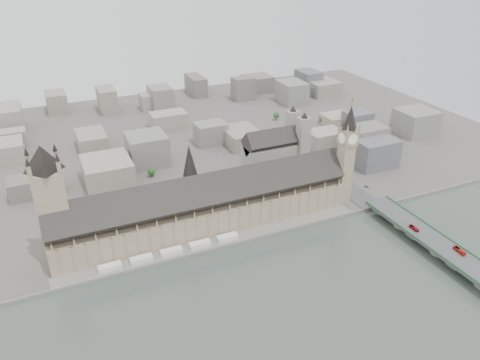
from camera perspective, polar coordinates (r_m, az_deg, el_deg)
name	(u,v)px	position (r m, az deg, el deg)	size (l,w,h in m)	color
ground	(214,240)	(409.62, -3.21, -7.27)	(900.00, 900.00, 0.00)	#595651
embankment_wall	(220,247)	(397.28, -2.42, -8.21)	(600.00, 1.50, 3.00)	gray
river_terrace	(217,243)	(403.28, -2.83, -7.70)	(270.00, 15.00, 2.00)	gray
terrace_tents	(171,251)	(392.14, -8.36, -8.61)	(118.00, 7.00, 4.00)	white
palace_of_westminster	(205,207)	(413.04, -4.29, -3.25)	(265.00, 40.73, 55.44)	tan
elizabeth_tower	(347,149)	(448.05, 12.89, 3.73)	(17.00, 17.00, 107.50)	tan
victoria_tower	(51,199)	(385.41, -22.07, -2.21)	(30.00, 30.00, 100.00)	tan
central_tower	(190,170)	(398.88, -6.13, 1.24)	(13.00, 13.00, 48.00)	gray
westminster_bridge	(432,244)	(426.65, 22.33, -7.18)	(25.00, 325.00, 10.25)	#474749
bridge_parapets	(477,268)	(401.37, 26.91, -9.60)	(25.00, 235.00, 1.15)	#366343
westminster_abbey	(276,152)	(514.03, 4.40, 3.48)	(68.00, 36.00, 64.00)	#9A978B
city_skyline_inland	(143,127)	(611.81, -11.71, 6.35)	(720.00, 360.00, 38.00)	gray
park_trees	(181,203)	(451.29, -7.21, -2.78)	(110.00, 30.00, 15.00)	#1B4C1C
red_bus_north	(414,228)	(429.49, 20.44, -5.52)	(2.33, 9.94, 2.77)	#A7131C
red_bus_south	(459,251)	(414.09, 25.19, -7.80)	(2.74, 11.73, 3.27)	red
car_silver	(459,250)	(416.78, 25.12, -7.70)	(1.59, 4.57, 1.50)	gray
car_approach	(367,187)	(485.81, 15.18, -0.80)	(2.16, 5.32, 1.55)	gray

